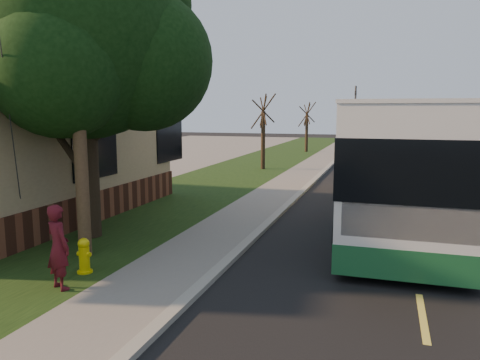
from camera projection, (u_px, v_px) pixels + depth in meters
name	position (u px, v px, depth m)	size (l,w,h in m)	color
ground	(201.00, 290.00, 8.99)	(120.00, 120.00, 0.00)	black
road	(404.00, 204.00, 17.23)	(8.00, 80.00, 0.01)	black
curb	(297.00, 196.00, 18.42)	(0.25, 80.00, 0.12)	gray
sidewalk	(272.00, 196.00, 18.72)	(2.00, 80.00, 0.08)	slate
grass_verge	(192.00, 191.00, 19.76)	(5.00, 80.00, 0.07)	black
building_lot	(2.00, 181.00, 22.74)	(15.00, 80.00, 0.04)	slate
fire_hydrant	(84.00, 256.00, 9.70)	(0.32, 0.32, 0.74)	yellow
utility_pole	(75.00, 55.00, 10.23)	(2.86, 3.21, 9.07)	#473321
leafy_tree	(86.00, 42.00, 11.97)	(6.30, 6.00, 7.80)	black
bare_tree_near	(263.00, 133.00, 26.69)	(1.38, 1.21, 4.31)	black
bare_tree_far	(307.00, 128.00, 37.88)	(1.38, 1.21, 4.03)	black
traffic_signal	(355.00, 113.00, 40.44)	(0.18, 0.22, 5.50)	#2D2D30
transit_bus	(402.00, 157.00, 14.92)	(3.10, 13.45, 3.63)	silver
skateboarder	(58.00, 247.00, 8.77)	(0.59, 0.39, 1.63)	#4B0F17
distant_car	(364.00, 148.00, 33.91)	(1.72, 4.26, 1.45)	black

